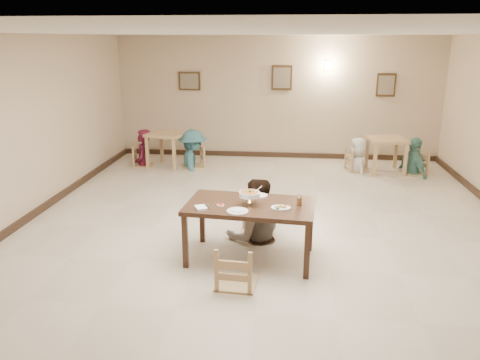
# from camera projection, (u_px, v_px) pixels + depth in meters

# --- Properties ---
(floor) EXTENTS (10.00, 10.00, 0.00)m
(floor) POSITION_uv_depth(u_px,v_px,m) (266.00, 234.00, 7.29)
(floor) COLOR beige
(floor) RESTS_ON ground
(ceiling) EXTENTS (10.00, 10.00, 0.00)m
(ceiling) POSITION_uv_depth(u_px,v_px,m) (269.00, 32.00, 6.42)
(ceiling) COLOR white
(ceiling) RESTS_ON wall_back
(wall_back) EXTENTS (10.00, 0.00, 10.00)m
(wall_back) POSITION_uv_depth(u_px,v_px,m) (277.00, 98.00, 11.61)
(wall_back) COLOR beige
(wall_back) RESTS_ON floor
(wall_left) EXTENTS (0.00, 10.00, 10.00)m
(wall_left) POSITION_uv_depth(u_px,v_px,m) (10.00, 134.00, 7.25)
(wall_left) COLOR beige
(wall_left) RESTS_ON floor
(baseboard_back) EXTENTS (8.00, 0.06, 0.12)m
(baseboard_back) POSITION_uv_depth(u_px,v_px,m) (276.00, 155.00, 12.00)
(baseboard_back) COLOR #312116
(baseboard_back) RESTS_ON floor
(baseboard_left) EXTENTS (0.06, 10.00, 0.12)m
(baseboard_left) POSITION_uv_depth(u_px,v_px,m) (24.00, 220.00, 7.67)
(baseboard_left) COLOR #312116
(baseboard_left) RESTS_ON floor
(picture_a) EXTENTS (0.55, 0.04, 0.45)m
(picture_a) POSITION_uv_depth(u_px,v_px,m) (189.00, 81.00, 11.67)
(picture_a) COLOR #3C2713
(picture_a) RESTS_ON wall_back
(picture_b) EXTENTS (0.50, 0.04, 0.60)m
(picture_b) POSITION_uv_depth(u_px,v_px,m) (282.00, 78.00, 11.41)
(picture_b) COLOR #3C2713
(picture_b) RESTS_ON wall_back
(picture_c) EXTENTS (0.45, 0.04, 0.55)m
(picture_c) POSITION_uv_depth(u_px,v_px,m) (386.00, 85.00, 11.21)
(picture_c) COLOR #3C2713
(picture_c) RESTS_ON wall_back
(wall_sconce) EXTENTS (0.16, 0.05, 0.22)m
(wall_sconce) POSITION_uv_depth(u_px,v_px,m) (328.00, 65.00, 11.22)
(wall_sconce) COLOR #FFD88C
(wall_sconce) RESTS_ON wall_back
(main_table) EXTENTS (1.78, 1.10, 0.80)m
(main_table) POSITION_uv_depth(u_px,v_px,m) (250.00, 210.00, 6.27)
(main_table) COLOR #3C2416
(main_table) RESTS_ON floor
(chair_far) EXTENTS (0.43, 0.43, 0.92)m
(chair_far) POSITION_uv_depth(u_px,v_px,m) (256.00, 207.00, 7.13)
(chair_far) COLOR tan
(chair_far) RESTS_ON floor
(chair_near) EXTENTS (0.48, 0.48, 1.03)m
(chair_near) POSITION_uv_depth(u_px,v_px,m) (236.00, 246.00, 5.65)
(chair_near) COLOR tan
(chair_near) RESTS_ON floor
(main_diner) EXTENTS (1.06, 0.92, 1.87)m
(main_diner) POSITION_uv_depth(u_px,v_px,m) (256.00, 179.00, 6.89)
(main_diner) COLOR gray
(main_diner) RESTS_ON floor
(curry_warmer) EXTENTS (0.31, 0.28, 0.25)m
(curry_warmer) POSITION_uv_depth(u_px,v_px,m) (249.00, 194.00, 6.18)
(curry_warmer) COLOR silver
(curry_warmer) RESTS_ON main_table
(rice_plate_far) EXTENTS (0.32, 0.32, 0.07)m
(rice_plate_far) POSITION_uv_depth(u_px,v_px,m) (256.00, 195.00, 6.55)
(rice_plate_far) COLOR white
(rice_plate_far) RESTS_ON main_table
(rice_plate_near) EXTENTS (0.28, 0.28, 0.06)m
(rice_plate_near) POSITION_uv_depth(u_px,v_px,m) (238.00, 211.00, 5.95)
(rice_plate_near) COLOR white
(rice_plate_near) RESTS_ON main_table
(fried_plate) EXTENTS (0.26, 0.26, 0.06)m
(fried_plate) POSITION_uv_depth(u_px,v_px,m) (281.00, 207.00, 6.07)
(fried_plate) COLOR white
(fried_plate) RESTS_ON main_table
(chili_dish) EXTENTS (0.10, 0.10, 0.02)m
(chili_dish) POSITION_uv_depth(u_px,v_px,m) (221.00, 205.00, 6.18)
(chili_dish) COLOR white
(chili_dish) RESTS_ON main_table
(napkin_cutlery) EXTENTS (0.23, 0.28, 0.03)m
(napkin_cutlery) POSITION_uv_depth(u_px,v_px,m) (201.00, 208.00, 6.06)
(napkin_cutlery) COLOR white
(napkin_cutlery) RESTS_ON main_table
(drink_glass) EXTENTS (0.07, 0.07, 0.14)m
(drink_glass) POSITION_uv_depth(u_px,v_px,m) (299.00, 201.00, 6.18)
(drink_glass) COLOR white
(drink_glass) RESTS_ON main_table
(bg_table_left) EXTENTS (0.97, 0.97, 0.81)m
(bg_table_left) POSITION_uv_depth(u_px,v_px,m) (167.00, 139.00, 10.96)
(bg_table_left) COLOR tan
(bg_table_left) RESTS_ON floor
(bg_table_right) EXTENTS (0.87, 0.87, 0.79)m
(bg_table_right) POSITION_uv_depth(u_px,v_px,m) (387.00, 144.00, 10.48)
(bg_table_right) COLOR tan
(bg_table_right) RESTS_ON floor
(bg_chair_ll) EXTENTS (0.45, 0.45, 0.96)m
(bg_chair_ll) POSITION_uv_depth(u_px,v_px,m) (143.00, 146.00, 11.08)
(bg_chair_ll) COLOR tan
(bg_chair_ll) RESTS_ON floor
(bg_chair_lr) EXTENTS (0.50, 0.50, 1.06)m
(bg_chair_lr) POSITION_uv_depth(u_px,v_px,m) (193.00, 145.00, 10.95)
(bg_chair_lr) COLOR tan
(bg_chair_lr) RESTS_ON floor
(bg_chair_rl) EXTENTS (0.46, 0.46, 0.98)m
(bg_chair_rl) POSITION_uv_depth(u_px,v_px,m) (358.00, 150.00, 10.66)
(bg_chair_rl) COLOR tan
(bg_chair_rl) RESTS_ON floor
(bg_chair_rr) EXTENTS (0.49, 0.49, 1.04)m
(bg_chair_rr) POSITION_uv_depth(u_px,v_px,m) (415.00, 151.00, 10.38)
(bg_chair_rr) COLOR tan
(bg_chair_rr) RESTS_ON floor
(bg_diner_a) EXTENTS (0.50, 0.69, 1.75)m
(bg_diner_a) POSITION_uv_depth(u_px,v_px,m) (142.00, 130.00, 10.96)
(bg_diner_a) COLOR #541228
(bg_diner_a) RESTS_ON floor
(bg_diner_b) EXTENTS (0.99, 1.30, 1.78)m
(bg_diner_b) POSITION_uv_depth(u_px,v_px,m) (192.00, 130.00, 10.84)
(bg_diner_b) COLOR teal
(bg_diner_b) RESTS_ON floor
(bg_diner_c) EXTENTS (0.67, 0.85, 1.52)m
(bg_diner_c) POSITION_uv_depth(u_px,v_px,m) (359.00, 138.00, 10.58)
(bg_diner_c) COLOR silver
(bg_diner_c) RESTS_ON floor
(bg_diner_d) EXTENTS (0.72, 1.06, 1.66)m
(bg_diner_d) POSITION_uv_depth(u_px,v_px,m) (417.00, 137.00, 10.29)
(bg_diner_d) COLOR #579988
(bg_diner_d) RESTS_ON floor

